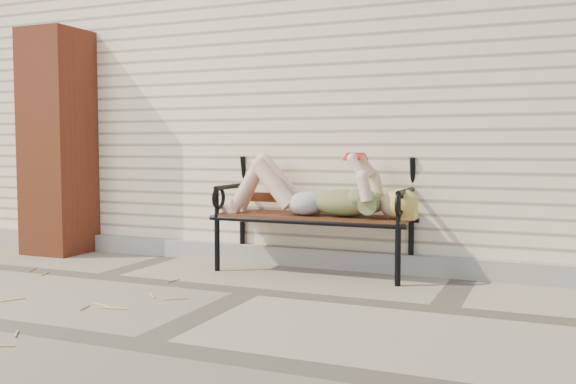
% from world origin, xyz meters
% --- Properties ---
extents(ground, '(80.00, 80.00, 0.00)m').
position_xyz_m(ground, '(0.00, 0.00, 0.00)').
color(ground, gray).
rests_on(ground, ground).
extents(house_wall, '(8.00, 4.00, 3.00)m').
position_xyz_m(house_wall, '(0.00, 3.00, 1.50)').
color(house_wall, '#F6E7C0').
rests_on(house_wall, ground).
extents(foundation_strip, '(8.00, 0.10, 0.15)m').
position_xyz_m(foundation_strip, '(0.00, 0.97, 0.07)').
color(foundation_strip, '#A6A296').
rests_on(foundation_strip, ground).
extents(brick_pillar, '(0.50, 0.50, 2.00)m').
position_xyz_m(brick_pillar, '(-2.30, 0.75, 1.00)').
color(brick_pillar, brown).
rests_on(brick_pillar, ground).
extents(garden_bench, '(1.61, 0.64, 1.04)m').
position_xyz_m(garden_bench, '(0.15, 0.86, 0.58)').
color(garden_bench, black).
rests_on(garden_bench, ground).
extents(reading_woman, '(1.52, 0.34, 0.48)m').
position_xyz_m(reading_woman, '(0.16, 0.73, 0.62)').
color(reading_woman, '#0A3247').
rests_on(reading_woman, ground).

